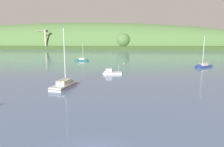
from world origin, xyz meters
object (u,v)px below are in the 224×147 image
(dockside_crane, at_px, (45,40))
(sailboat_outer_reach, at_px, (66,86))
(sailboat_near_mooring, at_px, (202,67))
(fishing_boat_moored, at_px, (111,73))
(sailboat_midwater_white, at_px, (83,61))
(mooring_buoy_foreground, at_px, (124,64))

(dockside_crane, distance_m, sailboat_outer_reach, 169.28)
(sailboat_near_mooring, bearing_deg, fishing_boat_moored, -10.58)
(sailboat_midwater_white, distance_m, mooring_buoy_foreground, 20.14)
(sailboat_outer_reach, relative_size, fishing_boat_moored, 2.32)
(sailboat_near_mooring, distance_m, fishing_boat_moored, 32.79)
(sailboat_near_mooring, bearing_deg, mooring_buoy_foreground, -55.91)
(sailboat_outer_reach, bearing_deg, sailboat_near_mooring, -39.66)
(sailboat_near_mooring, xyz_separation_m, fishing_boat_moored, (-27.71, -17.54, 0.21))
(sailboat_near_mooring, relative_size, sailboat_midwater_white, 1.36)
(sailboat_outer_reach, distance_m, mooring_buoy_foreground, 39.43)
(dockside_crane, distance_m, mooring_buoy_foreground, 140.87)
(fishing_boat_moored, relative_size, mooring_buoy_foreground, 8.90)
(dockside_crane, bearing_deg, mooring_buoy_foreground, 76.61)
(sailboat_near_mooring, bearing_deg, sailboat_outer_reach, 0.74)
(sailboat_near_mooring, xyz_separation_m, sailboat_midwater_white, (-44.31, 14.77, -0.01))
(sailboat_midwater_white, bearing_deg, dockside_crane, 116.08)
(dockside_crane, bearing_deg, sailboat_outer_reach, 66.45)
(sailboat_near_mooring, height_order, sailboat_outer_reach, sailboat_outer_reach)
(sailboat_near_mooring, distance_m, mooring_buoy_foreground, 26.85)
(mooring_buoy_foreground, bearing_deg, sailboat_outer_reach, -101.69)
(dockside_crane, distance_m, sailboat_near_mooring, 162.41)
(mooring_buoy_foreground, bearing_deg, sailboat_near_mooring, -12.99)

